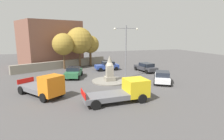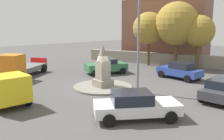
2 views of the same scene
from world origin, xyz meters
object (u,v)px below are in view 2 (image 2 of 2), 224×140
tree_near_wall (199,31)px  truck_yellow_parked_right (3,89)px  truck_orange_approaching (19,67)px  tree_mid_cluster (177,24)px  tree_far_corner (149,28)px  corner_building (169,28)px  car_blue_parked_left (180,70)px  car_white_far_side (135,105)px  monument (103,67)px  car_green_waiting (106,66)px  car_dark_grey_passing (224,89)px  streetlamp (139,31)px

tree_near_wall → truck_yellow_parked_right: bearing=-92.0°
truck_orange_approaching → tree_near_wall: 18.47m
tree_mid_cluster → tree_far_corner: size_ratio=1.17×
corner_building → truck_orange_approaching: bearing=-90.7°
car_blue_parked_left → truck_yellow_parked_right: bearing=-99.8°
truck_yellow_parked_right → corner_building: bearing=105.6°
car_white_far_side → tree_mid_cluster: size_ratio=0.66×
car_blue_parked_left → corner_building: (-9.20, 9.53, 3.50)m
monument → truck_yellow_parked_right: size_ratio=0.54×
car_green_waiting → corner_building: corner_building is taller
tree_mid_cluster → tree_near_wall: bearing=23.8°
car_dark_grey_passing → tree_near_wall: (-7.50, 8.39, 3.31)m
monument → car_blue_parked_left: size_ratio=0.81×
car_dark_grey_passing → tree_near_wall: tree_near_wall is taller
streetlamp → car_green_waiting: (-6.86, 2.36, -3.63)m
tree_near_wall → tree_mid_cluster: tree_mid_cluster is taller
monument → streetlamp: bearing=23.6°
car_green_waiting → car_blue_parked_left: car_green_waiting is taller
tree_near_wall → tree_far_corner: (-5.06, -2.23, 0.24)m
car_dark_grey_passing → tree_far_corner: bearing=153.9°
car_blue_parked_left → truck_orange_approaching: 14.62m
car_white_far_side → car_dark_grey_passing: size_ratio=1.03×
truck_yellow_parked_right → tree_far_corner: bearing=103.9°
corner_building → tree_mid_cluster: corner_building is taller
tree_mid_cluster → corner_building: bearing=135.9°
car_dark_grey_passing → tree_far_corner: (-12.56, 6.16, 3.56)m
car_dark_grey_passing → truck_orange_approaching: bearing=-151.7°
truck_orange_approaching → truck_yellow_parked_right: (6.94, -3.35, -0.07)m
truck_yellow_parked_right → tree_near_wall: size_ratio=1.04×
corner_building → tree_mid_cluster: (5.24, -5.08, 0.58)m
car_white_far_side → tree_mid_cluster: (-8.40, 14.26, 4.09)m
car_green_waiting → streetlamp: bearing=-19.0°
car_green_waiting → car_white_far_side: size_ratio=0.92×
car_green_waiting → tree_far_corner: (-0.91, 6.97, 3.54)m
car_green_waiting → tree_mid_cluster: tree_mid_cluster is taller
corner_building → car_white_far_side: bearing=-54.8°
truck_orange_approaching → corner_building: 20.94m
car_blue_parked_left → car_white_far_side: size_ratio=0.84×
tree_mid_cluster → car_blue_parked_left: bearing=-48.3°
streetlamp → car_white_far_side: streetlamp is taller
car_blue_parked_left → corner_building: corner_building is taller
truck_yellow_parked_right → tree_mid_cluster: tree_mid_cluster is taller
car_green_waiting → tree_near_wall: 10.62m
tree_near_wall → tree_mid_cluster: (-2.14, -0.95, 0.78)m
car_blue_parked_left → tree_near_wall: tree_near_wall is taller
car_blue_parked_left → tree_far_corner: 8.35m
tree_near_wall → car_green_waiting: bearing=-114.3°
truck_yellow_parked_right → tree_mid_cluster: bearing=94.4°
streetlamp → truck_orange_approaching: size_ratio=1.33×
streetlamp → car_green_waiting: streetlamp is taller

